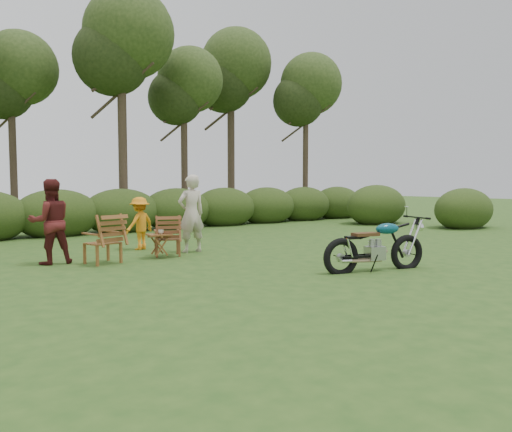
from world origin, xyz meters
TOP-DOWN VIEW (x-y plane):
  - ground at (0.00, 0.00)m, footprint 80.00×80.00m
  - tree_line at (0.50, 9.74)m, footprint 22.52×11.62m
  - motorcycle at (0.87, -0.55)m, footprint 2.12×1.26m
  - lawn_chair_right at (-1.28, 3.35)m, footprint 0.79×0.79m
  - lawn_chair_left at (-2.76, 3.22)m, footprint 0.79×0.79m
  - side_table at (-1.57, 3.16)m, footprint 0.56×0.50m
  - cup at (-1.55, 3.14)m, footprint 0.14×0.14m
  - adult_a at (-0.58, 3.53)m, footprint 0.67×0.46m
  - adult_b at (-3.59, 3.77)m, footprint 0.83×0.66m
  - child at (-1.33, 4.65)m, footprint 0.92×0.72m

SIDE VIEW (x-z plane):
  - ground at x=0.00m, z-range 0.00..0.00m
  - motorcycle at x=0.87m, z-range -0.57..0.57m
  - lawn_chair_right at x=-1.28m, z-range -0.44..0.44m
  - lawn_chair_left at x=-2.76m, z-range -0.48..0.48m
  - adult_a at x=-0.58m, z-range -0.89..0.89m
  - adult_b at x=-3.59m, z-range -0.83..0.83m
  - child at x=-1.33m, z-range -0.62..0.62m
  - side_table at x=-1.57m, z-range 0.00..0.51m
  - cup at x=-1.55m, z-range 0.51..0.61m
  - tree_line at x=0.50m, z-range -0.26..7.88m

